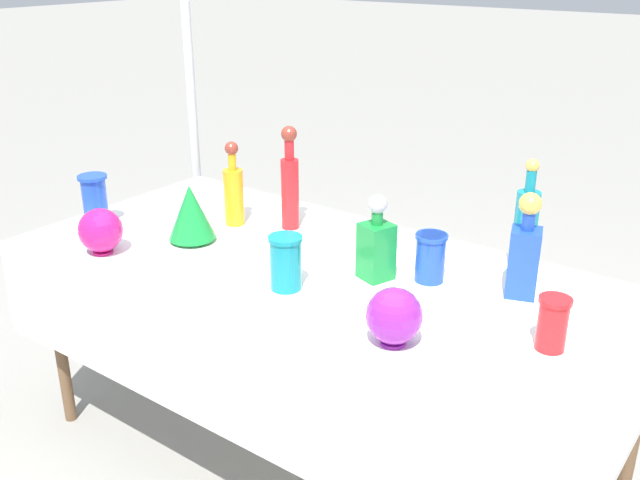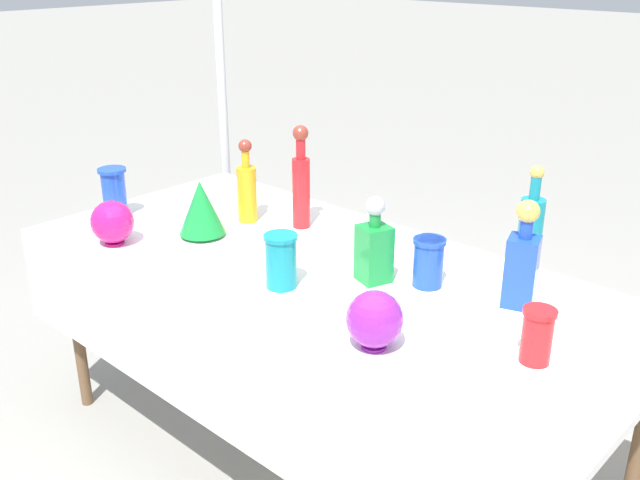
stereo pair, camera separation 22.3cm
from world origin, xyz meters
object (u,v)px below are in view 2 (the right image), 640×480
(cardboard_box_behind_left, at_px, (532,353))
(canopy_pole, at_px, (224,130))
(square_decanter_0, at_px, (374,247))
(tall_bottle_1, at_px, (530,236))
(tall_bottle_0, at_px, (301,183))
(slender_vase_3, at_px, (281,259))
(slender_vase_2, at_px, (428,261))
(slender_vase_1, at_px, (114,191))
(round_bowl_0, at_px, (112,222))
(tall_bottle_2, at_px, (247,189))
(slender_vase_0, at_px, (537,334))
(round_bowl_1, at_px, (375,319))
(fluted_vase_0, at_px, (201,208))
(square_decanter_1, at_px, (522,262))

(cardboard_box_behind_left, height_order, canopy_pole, canopy_pole)
(square_decanter_0, bearing_deg, tall_bottle_1, 42.25)
(tall_bottle_0, relative_size, cardboard_box_behind_left, 0.57)
(slender_vase_3, bearing_deg, slender_vase_2, 43.69)
(square_decanter_0, relative_size, slender_vase_1, 1.44)
(round_bowl_0, bearing_deg, cardboard_box_behind_left, 52.35)
(tall_bottle_2, relative_size, slender_vase_0, 2.17)
(slender_vase_2, distance_m, round_bowl_1, 0.41)
(tall_bottle_0, bearing_deg, tall_bottle_1, 9.25)
(slender_vase_1, bearing_deg, round_bowl_0, -33.91)
(fluted_vase_0, xyz_separation_m, round_bowl_1, (0.93, -0.19, -0.03))
(slender_vase_1, height_order, fluted_vase_0, fluted_vase_0)
(tall_bottle_2, relative_size, square_decanter_1, 0.98)
(slender_vase_1, relative_size, round_bowl_1, 1.22)
(tall_bottle_1, relative_size, tall_bottle_2, 1.18)
(slender_vase_3, bearing_deg, fluted_vase_0, 169.02)
(tall_bottle_2, xyz_separation_m, square_decanter_0, (0.67, -0.09, -0.01))
(canopy_pole, bearing_deg, square_decanter_1, -13.32)
(round_bowl_1, bearing_deg, round_bowl_0, -176.38)
(tall_bottle_0, xyz_separation_m, square_decanter_0, (0.48, -0.18, -0.06))
(cardboard_box_behind_left, relative_size, canopy_pole, 0.29)
(tall_bottle_2, relative_size, fluted_vase_0, 1.53)
(tall_bottle_0, distance_m, slender_vase_2, 0.64)
(slender_vase_0, bearing_deg, tall_bottle_2, 171.87)
(tall_bottle_0, relative_size, square_decanter_1, 1.19)
(slender_vase_1, xyz_separation_m, cardboard_box_behind_left, (1.22, 1.12, -0.71))
(square_decanter_1, bearing_deg, slender_vase_2, -164.79)
(slender_vase_3, xyz_separation_m, round_bowl_1, (0.43, -0.09, -0.01))
(slender_vase_2, height_order, canopy_pole, canopy_pole)
(tall_bottle_0, distance_m, tall_bottle_2, 0.22)
(slender_vase_3, height_order, round_bowl_0, slender_vase_3)
(fluted_vase_0, bearing_deg, slender_vase_1, -166.30)
(square_decanter_1, relative_size, round_bowl_1, 2.04)
(tall_bottle_0, distance_m, slender_vase_1, 0.72)
(fluted_vase_0, relative_size, round_bowl_1, 1.32)
(cardboard_box_behind_left, bearing_deg, round_bowl_1, -84.93)
(tall_bottle_0, xyz_separation_m, tall_bottle_2, (-0.19, -0.09, -0.04))
(slender_vase_2, xyz_separation_m, cardboard_box_behind_left, (0.00, 0.81, -0.69))
(canopy_pole, bearing_deg, slender_vase_1, -69.02)
(square_decanter_0, distance_m, round_bowl_0, 0.92)
(slender_vase_1, xyz_separation_m, slender_vase_3, (0.90, 0.00, -0.01))
(slender_vase_0, relative_size, canopy_pole, 0.06)
(tall_bottle_1, relative_size, cardboard_box_behind_left, 0.55)
(slender_vase_0, relative_size, round_bowl_1, 0.93)
(fluted_vase_0, distance_m, cardboard_box_behind_left, 1.49)
(tall_bottle_0, relative_size, tall_bottle_2, 1.21)
(tall_bottle_1, distance_m, tall_bottle_2, 1.04)
(canopy_pole, bearing_deg, slender_vase_3, -33.55)
(tall_bottle_1, bearing_deg, slender_vase_0, -59.41)
(slender_vase_0, relative_size, round_bowl_0, 0.93)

